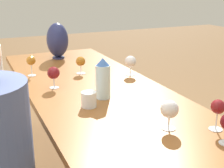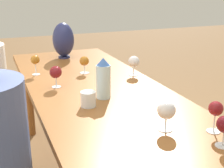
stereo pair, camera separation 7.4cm
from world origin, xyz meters
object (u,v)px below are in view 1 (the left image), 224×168
at_px(wine_glass_1, 81,62).
at_px(wine_glass_7, 130,62).
at_px(wine_glass_2, 53,73).
at_px(water_tumbler, 89,99).
at_px(water_bottle, 103,79).
at_px(wine_glass_0, 218,108).
at_px(wine_glass_5, 31,61).
at_px(wine_glass_3, 170,110).
at_px(vase, 58,40).

bearing_deg(wine_glass_1, wine_glass_7, -121.14).
bearing_deg(wine_glass_2, water_tumbler, -166.88).
bearing_deg(water_bottle, wine_glass_7, -45.87).
height_order(water_bottle, wine_glass_7, water_bottle).
xyz_separation_m(wine_glass_1, wine_glass_7, (-0.19, -0.31, 0.01)).
relative_size(wine_glass_0, wine_glass_5, 1.01).
height_order(wine_glass_1, wine_glass_3, wine_glass_3).
distance_m(water_tumbler, vase, 1.17).
height_order(water_tumbler, wine_glass_3, wine_glass_3).
bearing_deg(wine_glass_2, water_bottle, -144.23).
relative_size(vase, wine_glass_0, 2.14).
xyz_separation_m(water_tumbler, wine_glass_1, (0.63, -0.17, 0.05)).
bearing_deg(vase, wine_glass_7, -155.50).
relative_size(water_bottle, wine_glass_1, 1.88).
distance_m(water_bottle, wine_glass_5, 0.69).
bearing_deg(wine_glass_1, wine_glass_0, -167.15).
relative_size(water_bottle, wine_glass_3, 1.72).
distance_m(wine_glass_1, wine_glass_7, 0.36).
bearing_deg(water_tumbler, vase, -7.45).
xyz_separation_m(wine_glass_0, wine_glass_5, (1.21, 0.59, -0.00)).
bearing_deg(water_tumbler, wine_glass_0, -139.13).
distance_m(wine_glass_1, wine_glass_2, 0.35).
height_order(wine_glass_1, wine_glass_5, wine_glass_5).
xyz_separation_m(water_bottle, wine_glass_5, (0.62, 0.29, -0.01)).
distance_m(water_bottle, wine_glass_7, 0.50).
xyz_separation_m(wine_glass_1, wine_glass_5, (0.09, 0.34, 0.02)).
xyz_separation_m(wine_glass_2, wine_glass_7, (0.06, -0.57, 0.00)).
xyz_separation_m(vase, wine_glass_5, (-0.44, 0.32, -0.05)).
distance_m(water_tumbler, wine_glass_7, 0.65).
distance_m(wine_glass_0, wine_glass_2, 1.02).
bearing_deg(wine_glass_2, vase, -17.31).
height_order(wine_glass_2, wine_glass_7, wine_glass_7).
distance_m(vase, wine_glass_3, 1.56).
height_order(wine_glass_0, wine_glass_5, wine_glass_0).
bearing_deg(wine_glass_0, wine_glass_2, 30.45).
bearing_deg(wine_glass_5, wine_glass_1, -105.09).
distance_m(wine_glass_2, wine_glass_3, 0.85).
bearing_deg(wine_glass_0, wine_glass_7, -3.25).
bearing_deg(wine_glass_0, vase, 9.44).
distance_m(vase, wine_glass_7, 0.79).
xyz_separation_m(water_tumbler, wine_glass_2, (0.38, 0.09, 0.05)).
bearing_deg(water_tumbler, wine_glass_5, 12.98).
bearing_deg(wine_glass_0, wine_glass_5, 26.05).
xyz_separation_m(wine_glass_0, wine_glass_1, (1.12, 0.25, -0.02)).
bearing_deg(vase, water_bottle, 178.35).
height_order(wine_glass_1, wine_glass_2, wine_glass_2).
relative_size(wine_glass_2, wine_glass_3, 1.00).
height_order(wine_glass_3, wine_glass_7, wine_glass_7).
distance_m(water_tumbler, wine_glass_5, 0.74).
relative_size(water_bottle, wine_glass_0, 1.64).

